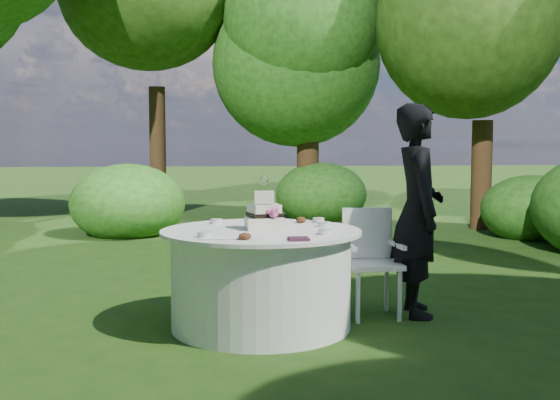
% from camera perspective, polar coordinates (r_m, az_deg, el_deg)
% --- Properties ---
extents(ground, '(80.00, 80.00, 0.00)m').
position_cam_1_polar(ground, '(5.26, -1.65, -10.94)').
color(ground, '#1D3D10').
rests_on(ground, ground).
extents(napkins, '(0.14, 0.14, 0.02)m').
position_cam_1_polar(napkins, '(4.53, 1.64, -3.41)').
color(napkins, '#401B32').
rests_on(napkins, table).
extents(feather_plume, '(0.48, 0.07, 0.01)m').
position_cam_1_polar(feather_plume, '(4.58, -4.73, -3.37)').
color(feather_plume, white).
rests_on(feather_plume, table).
extents(guest, '(0.50, 0.69, 1.77)m').
position_cam_1_polar(guest, '(5.58, 11.90, -0.87)').
color(guest, black).
rests_on(guest, ground).
extents(table, '(1.56, 1.56, 0.77)m').
position_cam_1_polar(table, '(5.16, -1.67, -6.79)').
color(table, silver).
rests_on(table, ground).
extents(cake, '(0.29, 0.30, 0.42)m').
position_cam_1_polar(cake, '(5.12, -1.37, -1.29)').
color(cake, silver).
rests_on(cake, table).
extents(chair, '(0.46, 0.44, 0.89)m').
position_cam_1_polar(chair, '(5.56, 7.88, -4.65)').
color(chair, white).
rests_on(chair, ground).
extents(votives, '(1.06, 0.92, 0.04)m').
position_cam_1_polar(votives, '(5.16, -0.13, -2.28)').
color(votives, silver).
rests_on(votives, table).
extents(petal_cups, '(0.62, 1.04, 0.05)m').
position_cam_1_polar(petal_cups, '(5.05, -0.37, -2.39)').
color(petal_cups, '#562D16').
rests_on(petal_cups, table).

